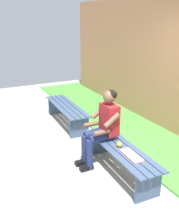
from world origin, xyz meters
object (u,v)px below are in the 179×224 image
at_px(bench_far, 67,110).
at_px(bench_near, 121,154).
at_px(person_seated, 103,125).
at_px(apple, 119,144).
at_px(book_open, 132,155).

bearing_deg(bench_far, bench_near, -180.00).
bearing_deg(person_seated, apple, -166.04).
bearing_deg(person_seated, bench_far, -3.16).
bearing_deg(bench_far, person_seated, 176.84).
xyz_separation_m(person_seated, book_open, (-0.68, -0.09, -0.23)).
distance_m(bench_near, book_open, 0.30).
relative_size(bench_near, book_open, 3.99).
bearing_deg(book_open, bench_far, 2.01).
xyz_separation_m(bench_far, book_open, (-2.49, 0.01, 0.11)).
bearing_deg(book_open, person_seated, 9.86).
bearing_deg(person_seated, book_open, -172.35).
xyz_separation_m(bench_far, person_seated, (-1.81, 0.10, 0.35)).
distance_m(bench_near, bench_far, 2.22).
distance_m(person_seated, apple, 0.42).
height_order(bench_near, book_open, book_open).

